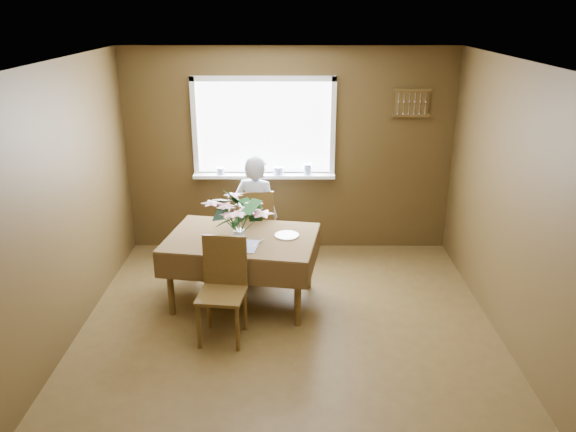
{
  "coord_description": "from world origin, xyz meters",
  "views": [
    {
      "loc": [
        0.03,
        -4.44,
        2.93
      ],
      "look_at": [
        0.0,
        0.55,
        1.05
      ],
      "focal_mm": 35.0,
      "sensor_mm": 36.0,
      "label": 1
    }
  ],
  "objects_px": {
    "seated_woman": "(256,216)",
    "flower_bouquet": "(238,214)",
    "dining_table": "(242,244)",
    "chair_far": "(254,228)",
    "chair_near": "(223,284)"
  },
  "relations": [
    {
      "from": "seated_woman",
      "to": "flower_bouquet",
      "type": "bearing_deg",
      "value": 101.04
    },
    {
      "from": "chair_far",
      "to": "flower_bouquet",
      "type": "bearing_deg",
      "value": 74.19
    },
    {
      "from": "chair_far",
      "to": "chair_near",
      "type": "bearing_deg",
      "value": 71.58
    },
    {
      "from": "chair_near",
      "to": "seated_woman",
      "type": "xyz_separation_m",
      "value": [
        0.23,
        1.34,
        0.17
      ]
    },
    {
      "from": "dining_table",
      "to": "chair_near",
      "type": "relative_size",
      "value": 1.7
    },
    {
      "from": "seated_woman",
      "to": "dining_table",
      "type": "bearing_deg",
      "value": 99.91
    },
    {
      "from": "chair_near",
      "to": "chair_far",
      "type": "bearing_deg",
      "value": 88.25
    },
    {
      "from": "dining_table",
      "to": "seated_woman",
      "type": "height_order",
      "value": "seated_woman"
    },
    {
      "from": "chair_far",
      "to": "seated_woman",
      "type": "height_order",
      "value": "seated_woman"
    },
    {
      "from": "dining_table",
      "to": "flower_bouquet",
      "type": "distance_m",
      "value": 0.42
    },
    {
      "from": "chair_far",
      "to": "flower_bouquet",
      "type": "xyz_separation_m",
      "value": [
        -0.08,
        -0.84,
        0.48
      ]
    },
    {
      "from": "dining_table",
      "to": "seated_woman",
      "type": "bearing_deg",
      "value": 90.0
    },
    {
      "from": "chair_near",
      "to": "flower_bouquet",
      "type": "xyz_separation_m",
      "value": [
        0.11,
        0.5,
        0.51
      ]
    },
    {
      "from": "chair_near",
      "to": "flower_bouquet",
      "type": "bearing_deg",
      "value": 83.91
    },
    {
      "from": "dining_table",
      "to": "chair_far",
      "type": "bearing_deg",
      "value": 92.76
    }
  ]
}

